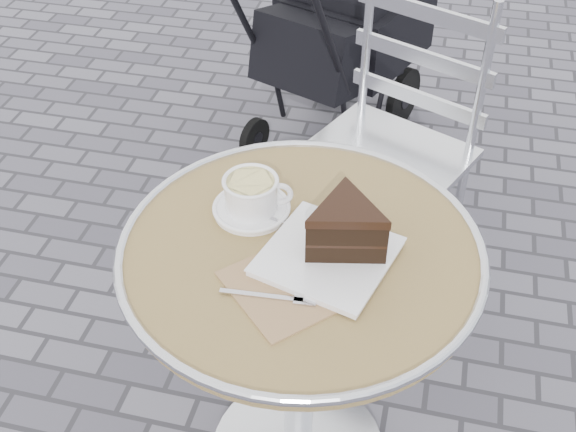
% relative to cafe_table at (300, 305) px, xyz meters
% --- Properties ---
extents(cafe_table, '(0.72, 0.72, 0.74)m').
position_rel_cafe_table_xyz_m(cafe_table, '(0.00, 0.00, 0.00)').
color(cafe_table, silver).
rests_on(cafe_table, ground).
extents(cappuccino_set, '(0.18, 0.16, 0.08)m').
position_rel_cafe_table_xyz_m(cappuccino_set, '(-0.12, 0.08, 0.20)').
color(cappuccino_set, white).
rests_on(cappuccino_set, cafe_table).
extents(cake_plate_set, '(0.34, 0.36, 0.12)m').
position_rel_cafe_table_xyz_m(cake_plate_set, '(0.08, -0.01, 0.22)').
color(cake_plate_set, '#9B7355').
rests_on(cake_plate_set, cafe_table).
extents(bistro_chair, '(0.56, 0.56, 0.95)m').
position_rel_cafe_table_xyz_m(bistro_chair, '(0.12, 0.74, 0.02)').
color(bistro_chair, silver).
rests_on(bistro_chair, ground).
extents(baby_stroller, '(0.68, 0.96, 0.91)m').
position_rel_cafe_table_xyz_m(baby_stroller, '(-0.17, 1.49, -0.16)').
color(baby_stroller, black).
rests_on(baby_stroller, ground).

